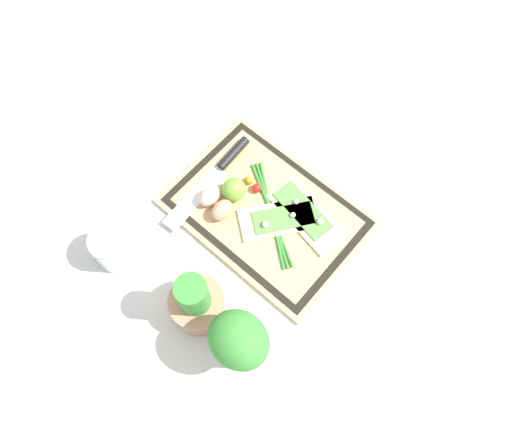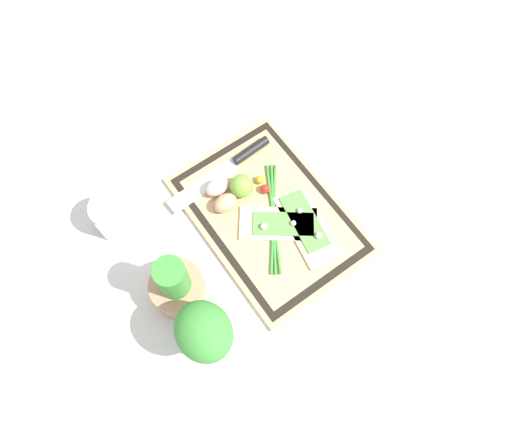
{
  "view_description": "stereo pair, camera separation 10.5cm",
  "coord_description": "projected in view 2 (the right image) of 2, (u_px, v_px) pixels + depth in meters",
  "views": [
    {
      "loc": [
        -0.29,
        0.38,
        1.09
      ],
      "look_at": [
        0.0,
        0.04,
        0.03
      ],
      "focal_mm": 35.0,
      "sensor_mm": 36.0,
      "label": 1
    },
    {
      "loc": [
        -0.36,
        0.3,
        1.09
      ],
      "look_at": [
        0.0,
        0.04,
        0.03
      ],
      "focal_mm": 35.0,
      "sensor_mm": 36.0,
      "label": 2
    }
  ],
  "objects": [
    {
      "name": "cherry_tomato_yellow",
      "position": [
        260.0,
        180.0,
        1.2
      ],
      "size": [
        0.02,
        0.02,
        0.02
      ],
      "primitive_type": "sphere",
      "color": "gold",
      "rests_on": "cutting_board"
    },
    {
      "name": "lime",
      "position": [
        242.0,
        186.0,
        1.17
      ],
      "size": [
        0.06,
        0.06,
        0.06
      ],
      "primitive_type": "sphere",
      "color": "#70A838",
      "rests_on": "cutting_board"
    },
    {
      "name": "herb_pot",
      "position": [
        177.0,
        286.0,
        1.06
      ],
      "size": [
        0.12,
        0.12,
        0.18
      ],
      "color": "#AD7A5B",
      "rests_on": "ground_plane"
    },
    {
      "name": "egg_pink",
      "position": [
        217.0,
        187.0,
        1.18
      ],
      "size": [
        0.04,
        0.06,
        0.04
      ],
      "primitive_type": "ellipsoid",
      "color": "beige",
      "rests_on": "cutting_board"
    },
    {
      "name": "ground_plane",
      "position": [
        269.0,
        216.0,
        1.19
      ],
      "size": [
        6.0,
        6.0,
        0.0
      ],
      "primitive_type": "plane",
      "color": "silver"
    },
    {
      "name": "scallion_bunch",
      "position": [
        272.0,
        218.0,
        1.17
      ],
      "size": [
        0.24,
        0.18,
        0.01
      ],
      "color": "#388433",
      "rests_on": "cutting_board"
    },
    {
      "name": "sauce_jar",
      "position": [
        115.0,
        217.0,
        1.14
      ],
      "size": [
        0.1,
        0.1,
        0.1
      ],
      "color": "silver",
      "rests_on": "ground_plane"
    },
    {
      "name": "pizza_slice_far",
      "position": [
        279.0,
        224.0,
        1.16
      ],
      "size": [
        0.18,
        0.2,
        0.02
      ],
      "color": "beige",
      "rests_on": "cutting_board"
    },
    {
      "name": "pizza_slice_near",
      "position": [
        307.0,
        225.0,
        1.16
      ],
      "size": [
        0.21,
        0.12,
        0.02
      ],
      "color": "beige",
      "rests_on": "cutting_board"
    },
    {
      "name": "egg_brown",
      "position": [
        225.0,
        203.0,
        1.16
      ],
      "size": [
        0.04,
        0.06,
        0.04
      ],
      "primitive_type": "ellipsoid",
      "color": "tan",
      "rests_on": "cutting_board"
    },
    {
      "name": "knife",
      "position": [
        236.0,
        162.0,
        1.22
      ],
      "size": [
        0.05,
        0.29,
        0.02
      ],
      "color": "silver",
      "rests_on": "cutting_board"
    },
    {
      "name": "herb_glass",
      "position": [
        205.0,
        334.0,
        0.97
      ],
      "size": [
        0.12,
        0.11,
        0.19
      ],
      "color": "silver",
      "rests_on": "ground_plane"
    },
    {
      "name": "cherry_tomato_red",
      "position": [
        265.0,
        189.0,
        1.19
      ],
      "size": [
        0.02,
        0.02,
        0.02
      ],
      "primitive_type": "sphere",
      "color": "red",
      "rests_on": "cutting_board"
    },
    {
      "name": "cutting_board",
      "position": [
        270.0,
        215.0,
        1.18
      ],
      "size": [
        0.45,
        0.32,
        0.02
      ],
      "color": "tan",
      "rests_on": "ground_plane"
    }
  ]
}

